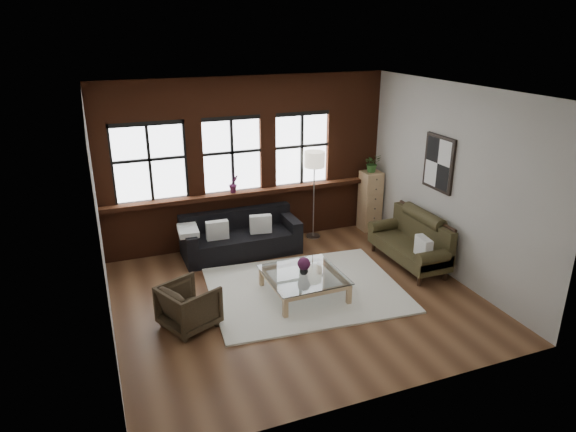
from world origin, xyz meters
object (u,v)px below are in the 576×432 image
object	(u,v)px
drawer_chest	(370,201)
floor_lamp	(314,192)
armchair	(189,306)
coffee_table	(304,285)
dark_sofa	(241,234)
vintage_settee	(409,241)
vase	(304,270)

from	to	relation	value
drawer_chest	floor_lamp	bearing A→B (deg)	178.69
armchair	coffee_table	xyz separation A→B (m)	(1.85, 0.22, -0.14)
dark_sofa	drawer_chest	world-z (taller)	drawer_chest
vintage_settee	coffee_table	bearing A→B (deg)	-170.67
dark_sofa	coffee_table	world-z (taller)	dark_sofa
dark_sofa	floor_lamp	size ratio (longest dim) A/B	1.13
dark_sofa	floor_lamp	bearing A→B (deg)	8.99
vintage_settee	floor_lamp	bearing A→B (deg)	120.34
dark_sofa	coffee_table	size ratio (longest dim) A/B	1.84
vase	vintage_settee	bearing A→B (deg)	9.33
armchair	coffee_table	bearing A→B (deg)	-108.10
dark_sofa	vase	distance (m)	1.95
vintage_settee	drawer_chest	size ratio (longest dim) A/B	1.40
armchair	drawer_chest	bearing A→B (deg)	-85.90
drawer_chest	vase	bearing A→B (deg)	-138.37
drawer_chest	armchair	bearing A→B (deg)	-151.15
vintage_settee	floor_lamp	world-z (taller)	floor_lamp
armchair	coffee_table	size ratio (longest dim) A/B	0.61
dark_sofa	vintage_settee	distance (m)	3.05
vase	coffee_table	bearing A→B (deg)	-90.00
vintage_settee	armchair	bearing A→B (deg)	-171.90
dark_sofa	coffee_table	bearing A→B (deg)	-76.06
vintage_settee	drawer_chest	world-z (taller)	drawer_chest
vintage_settee	vase	xyz separation A→B (m)	(-2.17, -0.36, -0.01)
coffee_table	floor_lamp	bearing A→B (deg)	62.51
vase	floor_lamp	bearing A→B (deg)	62.51
floor_lamp	vintage_settee	bearing A→B (deg)	-59.66
armchair	vase	xyz separation A→B (m)	(1.85, 0.22, 0.12)
armchair	dark_sofa	bearing A→B (deg)	-57.97
armchair	floor_lamp	xyz separation A→B (m)	(2.97, 2.36, 0.63)
coffee_table	vase	distance (m)	0.26
coffee_table	floor_lamp	world-z (taller)	floor_lamp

